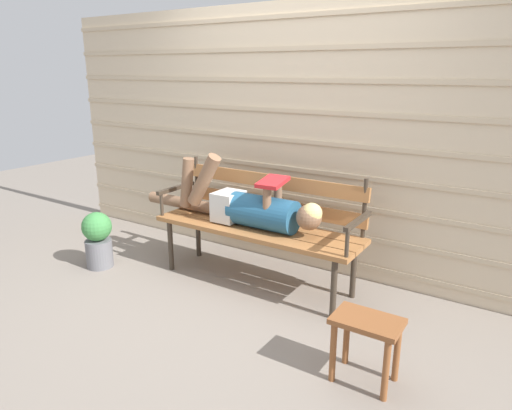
# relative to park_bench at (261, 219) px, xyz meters

# --- Properties ---
(ground_plane) EXTENTS (12.00, 12.00, 0.00)m
(ground_plane) POSITION_rel_park_bench_xyz_m (-0.00, -0.22, -0.52)
(ground_plane) COLOR gray
(house_siding) EXTENTS (5.15, 0.08, 2.20)m
(house_siding) POSITION_rel_park_bench_xyz_m (-0.00, 0.49, 0.58)
(house_siding) COLOR beige
(house_siding) RESTS_ON ground
(park_bench) EXTENTS (1.72, 0.49, 0.93)m
(park_bench) POSITION_rel_park_bench_xyz_m (0.00, 0.00, 0.00)
(park_bench) COLOR #9E6638
(park_bench) RESTS_ON ground
(reclining_person) EXTENTS (1.75, 0.26, 0.56)m
(reclining_person) POSITION_rel_park_bench_xyz_m (-0.08, -0.07, 0.11)
(reclining_person) COLOR #23567A
(footstool) EXTENTS (0.37, 0.24, 0.39)m
(footstool) POSITION_rel_park_bench_xyz_m (1.18, -0.78, -0.23)
(footstool) COLOR brown
(footstool) RESTS_ON ground
(potted_plant) EXTENTS (0.25, 0.25, 0.50)m
(potted_plant) POSITION_rel_park_bench_xyz_m (-1.33, -0.55, -0.26)
(potted_plant) COLOR slate
(potted_plant) RESTS_ON ground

